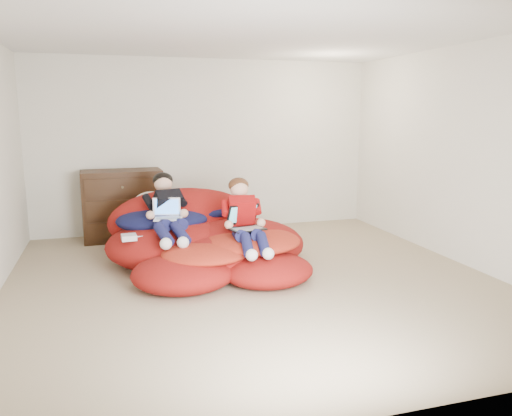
{
  "coord_description": "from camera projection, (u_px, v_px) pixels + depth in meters",
  "views": [
    {
      "loc": [
        -1.39,
        -4.8,
        1.74
      ],
      "look_at": [
        0.14,
        0.38,
        0.7
      ],
      "focal_mm": 35.0,
      "sensor_mm": 36.0,
      "label": 1
    }
  ],
  "objects": [
    {
      "name": "older_boy",
      "position": [
        166.0,
        208.0,
        5.67
      ],
      "size": [
        0.41,
        1.12,
        0.68
      ],
      "color": "black",
      "rests_on": "beanbag_pile"
    },
    {
      "name": "beanbag_pile",
      "position": [
        204.0,
        240.0,
        5.82
      ],
      "size": [
        2.32,
        2.27,
        0.89
      ],
      "color": "maroon",
      "rests_on": "ground"
    },
    {
      "name": "room_shell",
      "position": [
        254.0,
        261.0,
        5.19
      ],
      "size": [
        5.1,
        5.1,
        2.77
      ],
      "color": "tan",
      "rests_on": "ground"
    },
    {
      "name": "cream_pillow",
      "position": [
        151.0,
        203.0,
        6.27
      ],
      "size": [
        0.45,
        0.28,
        0.28
      ],
      "primitive_type": "ellipsoid",
      "color": "white",
      "rests_on": "beanbag_pile"
    },
    {
      "name": "power_adapter",
      "position": [
        129.0,
        237.0,
        5.34
      ],
      "size": [
        0.17,
        0.17,
        0.06
      ],
      "primitive_type": "cube",
      "rotation": [
        0.0,
        0.0,
        0.07
      ],
      "color": "white",
      "rests_on": "beanbag_pile"
    },
    {
      "name": "laptop_white",
      "position": [
        168.0,
        213.0,
        5.58
      ],
      "size": [
        0.34,
        0.31,
        0.23
      ],
      "color": "white",
      "rests_on": "older_boy"
    },
    {
      "name": "younger_boy",
      "position": [
        244.0,
        216.0,
        5.41
      ],
      "size": [
        0.34,
        1.0,
        0.72
      ],
      "color": "#AE0F0F",
      "rests_on": "beanbag_pile"
    },
    {
      "name": "laptop_black",
      "position": [
        245.0,
        222.0,
        5.4
      ],
      "size": [
        0.41,
        0.44,
        0.25
      ],
      "color": "black",
      "rests_on": "younger_boy"
    },
    {
      "name": "dresser",
      "position": [
        123.0,
        205.0,
        6.88
      ],
      "size": [
        1.09,
        0.61,
        0.96
      ],
      "color": "#331E0E",
      "rests_on": "ground"
    }
  ]
}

